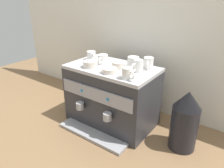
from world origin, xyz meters
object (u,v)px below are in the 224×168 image
ceramic_bowl_2 (118,65)px  coffee_grinder (185,121)px  espresso_machine (112,95)px  ceramic_bowl_1 (90,64)px  milk_pitcher (71,99)px  ceramic_cup_0 (148,63)px  ceramic_cup_1 (138,66)px  ceramic_cup_3 (91,56)px  ceramic_bowl_0 (110,71)px  ceramic_cup_2 (134,62)px  ceramic_cup_4 (103,59)px  ceramic_cup_5 (128,73)px

ceramic_bowl_2 → coffee_grinder: 0.56m
espresso_machine → coffee_grinder: size_ratio=1.60×
ceramic_bowl_1 → milk_pitcher: (-0.30, 0.07, -0.39)m
ceramic_cup_0 → ceramic_bowl_1: bearing=-147.9°
ceramic_cup_1 → ceramic_cup_3: ceramic_cup_1 is taller
ceramic_bowl_0 → ceramic_cup_1: bearing=40.0°
ceramic_cup_2 → ceramic_bowl_2: 0.11m
ceramic_cup_4 → ceramic_bowl_2: (0.16, -0.03, -0.01)m
ceramic_cup_5 → ceramic_bowl_0: size_ratio=0.98×
coffee_grinder → ceramic_cup_2: bearing=172.6°
ceramic_cup_0 → ceramic_cup_5: bearing=-92.9°
ceramic_bowl_0 → ceramic_bowl_1: ceramic_bowl_1 is taller
ceramic_cup_2 → milk_pitcher: (-0.55, -0.10, -0.41)m
ceramic_cup_3 → coffee_grinder: bearing=-1.6°
coffee_grinder → milk_pitcher: (-0.96, -0.04, -0.13)m
ceramic_cup_0 → ceramic_bowl_0: bearing=-125.4°
ceramic_cup_1 → milk_pitcher: size_ratio=0.74×
ceramic_cup_0 → ceramic_cup_2: (-0.09, -0.05, 0.00)m
espresso_machine → coffee_grinder: (0.54, 0.02, -0.02)m
espresso_machine → ceramic_bowl_1: (-0.11, -0.09, 0.24)m
ceramic_cup_5 → ceramic_bowl_1: (-0.32, 0.03, -0.01)m
ceramic_cup_0 → ceramic_cup_4: size_ratio=0.98×
ceramic_bowl_2 → ceramic_cup_2: bearing=41.8°
ceramic_bowl_0 → coffee_grinder: bearing=14.6°
ceramic_cup_1 → ceramic_cup_2: size_ratio=0.87×
ceramic_cup_0 → ceramic_bowl_0: 0.28m
espresso_machine → ceramic_cup_1: (0.20, 0.01, 0.26)m
ceramic_cup_2 → ceramic_bowl_0: ceramic_cup_2 is taller
ceramic_cup_4 → ceramic_bowl_2: ceramic_cup_4 is taller
ceramic_cup_1 → ceramic_cup_4: bearing=176.8°
milk_pitcher → ceramic_bowl_0: bearing=-9.6°
espresso_machine → ceramic_bowl_0: bearing=-59.9°
ceramic_cup_3 → ceramic_bowl_0: 0.32m
ceramic_cup_1 → ceramic_bowl_1: size_ratio=1.03×
ceramic_cup_5 → coffee_grinder: bearing=23.6°
coffee_grinder → milk_pitcher: coffee_grinder is taller
ceramic_cup_4 → ceramic_bowl_1: size_ratio=1.06×
ceramic_bowl_0 → ceramic_bowl_1: (-0.18, 0.01, 0.01)m
ceramic_cup_4 → ceramic_bowl_0: size_ratio=1.06×
coffee_grinder → espresso_machine: bearing=-178.0°
espresso_machine → ceramic_cup_0: (0.22, 0.12, 0.26)m
milk_pitcher → ceramic_cup_1: bearing=3.3°
ceramic_bowl_0 → ceramic_bowl_2: bearing=93.6°
espresso_machine → milk_pitcher: size_ratio=4.50×
ceramic_cup_4 → coffee_grinder: size_ratio=0.27×
milk_pitcher → ceramic_cup_3: bearing=17.8°
ceramic_cup_3 → ceramic_cup_4: size_ratio=0.92×
ceramic_cup_1 → ceramic_bowl_2: (-0.15, -0.01, -0.02)m
coffee_grinder → ceramic_bowl_1: bearing=-170.4°
ceramic_cup_2 → coffee_grinder: (0.41, -0.05, -0.28)m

